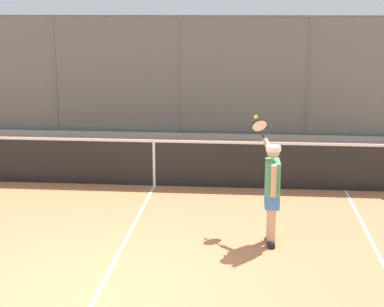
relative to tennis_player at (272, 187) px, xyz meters
name	(u,v)px	position (x,y,z in m)	size (l,w,h in m)	color
ground_plane	(98,293)	(2.27, 1.95, -0.90)	(60.00, 60.00, 0.00)	#C67A4C
fence_backdrop	(182,81)	(2.27, -8.32, 0.58)	(16.89, 1.37, 3.34)	slate
tennis_net	(154,162)	(2.27, -2.93, -0.40)	(9.97, 0.09, 1.07)	#2D2D2D
tennis_player	(272,187)	(0.00, 0.00, 0.00)	(0.49, 1.33, 1.85)	black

